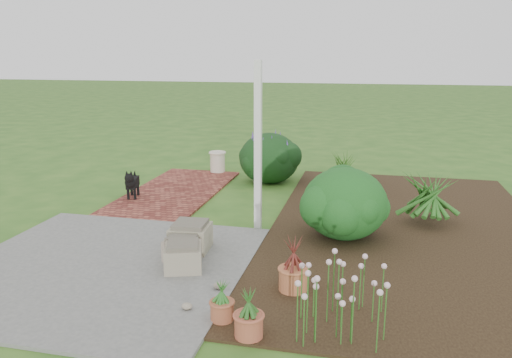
% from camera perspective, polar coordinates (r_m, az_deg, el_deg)
% --- Properties ---
extents(ground, '(80.00, 80.00, 0.00)m').
position_cam_1_polar(ground, '(7.59, -2.17, -5.77)').
color(ground, '#2C5D1D').
rests_on(ground, ground).
extents(concrete_patio, '(3.50, 3.50, 0.04)m').
position_cam_1_polar(concrete_patio, '(6.54, -17.14, -9.58)').
color(concrete_patio, '#5E5E5C').
rests_on(concrete_patio, ground).
extents(brick_path, '(1.60, 3.50, 0.04)m').
position_cam_1_polar(brick_path, '(9.69, -9.16, -1.39)').
color(brick_path, maroon).
rests_on(brick_path, ground).
extents(garden_bed, '(4.00, 7.00, 0.03)m').
position_cam_1_polar(garden_bed, '(7.83, 16.87, -5.62)').
color(garden_bed, black).
rests_on(garden_bed, ground).
extents(veranda_post, '(0.10, 0.10, 2.50)m').
position_cam_1_polar(veranda_post, '(7.28, 0.23, 3.60)').
color(veranda_post, white).
rests_on(veranda_post, ground).
extents(stone_trough_near, '(0.55, 0.55, 0.29)m').
position_cam_1_polar(stone_trough_near, '(6.16, -8.31, -8.88)').
color(stone_trough_near, gray).
rests_on(stone_trough_near, concrete_patio).
extents(stone_trough_mid, '(0.45, 0.45, 0.27)m').
position_cam_1_polar(stone_trough_mid, '(6.46, -8.31, -7.91)').
color(stone_trough_mid, gray).
rests_on(stone_trough_mid, concrete_patio).
extents(stone_trough_far, '(0.53, 0.53, 0.33)m').
position_cam_1_polar(stone_trough_far, '(6.73, -7.48, -6.66)').
color(stone_trough_far, gray).
rests_on(stone_trough_far, concrete_patio).
extents(black_dog, '(0.27, 0.57, 0.50)m').
position_cam_1_polar(black_dog, '(9.25, -14.00, -0.34)').
color(black_dog, black).
rests_on(black_dog, brick_path).
extents(cream_ceramic_urn, '(0.43, 0.43, 0.44)m').
position_cam_1_polar(cream_ceramic_urn, '(11.08, -4.42, 1.96)').
color(cream_ceramic_urn, beige).
rests_on(cream_ceramic_urn, brick_path).
extents(evergreen_shrub, '(1.46, 1.46, 1.03)m').
position_cam_1_polar(evergreen_shrub, '(7.19, 10.10, -2.56)').
color(evergreen_shrub, '#0F3713').
rests_on(evergreen_shrub, garden_bed).
extents(agapanthus_clump_back, '(1.45, 1.45, 1.02)m').
position_cam_1_polar(agapanthus_clump_back, '(8.08, 19.10, -1.28)').
color(agapanthus_clump_back, '#153C12').
rests_on(agapanthus_clump_back, garden_bed).
extents(agapanthus_clump_front, '(0.91, 0.91, 0.76)m').
position_cam_1_polar(agapanthus_clump_front, '(10.14, 9.94, 1.53)').
color(agapanthus_clump_front, '#10370D').
rests_on(agapanthus_clump_front, garden_bed).
extents(pink_flower_patch, '(1.36, 1.36, 0.66)m').
position_cam_1_polar(pink_flower_patch, '(4.90, 9.67, -13.00)').
color(pink_flower_patch, '#113D0F').
rests_on(pink_flower_patch, garden_bed).
extents(terracotta_pot_bronze, '(0.42, 0.42, 0.26)m').
position_cam_1_polar(terracotta_pot_bronze, '(5.64, 4.27, -11.32)').
color(terracotta_pot_bronze, '#B4653D').
rests_on(terracotta_pot_bronze, garden_bed).
extents(terracotta_pot_small_left, '(0.34, 0.34, 0.22)m').
position_cam_1_polar(terracotta_pot_small_left, '(4.80, -0.84, -16.38)').
color(terracotta_pot_small_left, '#A75138').
rests_on(terracotta_pot_small_left, garden_bed).
extents(terracotta_pot_small_right, '(0.25, 0.25, 0.20)m').
position_cam_1_polar(terracotta_pot_small_right, '(5.08, -3.89, -14.76)').
color(terracotta_pot_small_right, '#9E5435').
rests_on(terracotta_pot_small_right, garden_bed).
extents(purple_flowering_bush, '(1.57, 1.57, 1.05)m').
position_cam_1_polar(purple_flowering_bush, '(10.27, 1.52, 2.55)').
color(purple_flowering_bush, black).
rests_on(purple_flowering_bush, ground).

